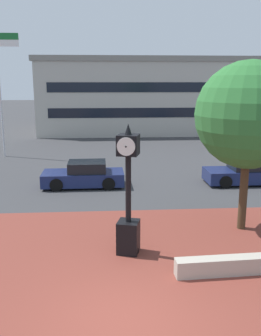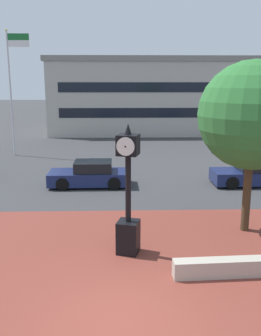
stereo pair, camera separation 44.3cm
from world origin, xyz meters
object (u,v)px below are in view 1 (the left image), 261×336
plaza_tree (253,117)px  car_street_distant (245,173)px  street_clock (128,202)px  flagpole_primary (2,84)px  civic_building (154,95)px  car_street_far (84,175)px

plaza_tree → car_street_distant: 7.18m
street_clock → flagpole_primary: flagpole_primary is taller
street_clock → civic_building: 31.14m
car_street_distant → civic_building: bearing=4.1°
car_street_far → car_street_distant: same height
street_clock → plaza_tree: plaza_tree is taller
plaza_tree → car_street_far: size_ratio=1.45×
plaza_tree → flagpole_primary: (-12.09, 14.15, 1.00)m
street_clock → car_street_distant: (6.63, 7.70, -1.08)m
plaza_tree → street_clock: bearing=-157.9°
plaza_tree → civic_building: size_ratio=0.25×
car_street_far → civic_building: civic_building is taller
car_street_far → civic_building: 24.09m
plaza_tree → flagpole_primary: 18.63m
car_street_far → plaza_tree: bearing=-134.4°
street_clock → plaza_tree: (4.43, 1.80, 2.38)m
car_street_distant → street_clock: bearing=138.8°
flagpole_primary → car_street_distant: bearing=-30.0°
flagpole_primary → civic_building: flagpole_primary is taller
plaza_tree → car_street_far: plaza_tree is taller
plaza_tree → civic_building: 28.90m
car_street_far → flagpole_primary: flagpole_primary is taller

